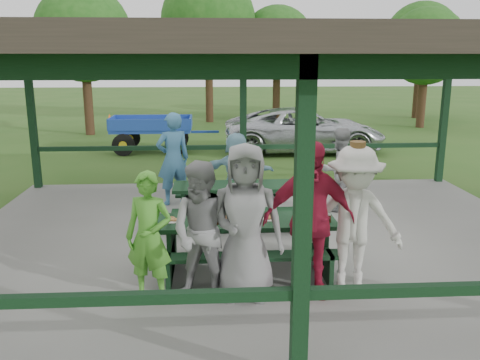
{
  "coord_description": "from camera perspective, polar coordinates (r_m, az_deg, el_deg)",
  "views": [
    {
      "loc": [
        -0.8,
        -7.96,
        3.08
      ],
      "look_at": [
        -0.33,
        -0.3,
        1.2
      ],
      "focal_mm": 38.0,
      "sensor_mm": 36.0,
      "label": 1
    }
  ],
  "objects": [
    {
      "name": "ground",
      "position": [
        8.58,
        2.08,
        -7.33
      ],
      "size": [
        90.0,
        90.0,
        0.0
      ],
      "primitive_type": "plane",
      "color": "#2D561A",
      "rests_on": "ground"
    },
    {
      "name": "concrete_slab",
      "position": [
        8.56,
        2.08,
        -7.02
      ],
      "size": [
        10.0,
        8.0,
        0.1
      ],
      "primitive_type": "cube",
      "color": "slate",
      "rests_on": "ground"
    },
    {
      "name": "pavilion_structure",
      "position": [
        8.0,
        2.28,
        14.34
      ],
      "size": [
        10.6,
        8.6,
        3.24
      ],
      "color": "black",
      "rests_on": "concrete_slab"
    },
    {
      "name": "picnic_table_near",
      "position": [
        7.23,
        0.75,
        -6.57
      ],
      "size": [
        2.5,
        1.39,
        0.75
      ],
      "color": "black",
      "rests_on": "concrete_slab"
    },
    {
      "name": "picnic_table_far",
      "position": [
        9.14,
        0.34,
        -2.21
      ],
      "size": [
        2.48,
        1.39,
        0.75
      ],
      "color": "black",
      "rests_on": "concrete_slab"
    },
    {
      "name": "table_setting",
      "position": [
        7.14,
        -0.65,
        -4.22
      ],
      "size": [
        2.31,
        0.45,
        0.1
      ],
      "color": "white",
      "rests_on": "picnic_table_near"
    },
    {
      "name": "contestant_green",
      "position": [
        6.36,
        -10.18,
        -6.34
      ],
      "size": [
        0.69,
        0.55,
        1.64
      ],
      "primitive_type": "imported",
      "rotation": [
        0.0,
        0.0,
        -0.3
      ],
      "color": "#4DA02E",
      "rests_on": "concrete_slab"
    },
    {
      "name": "contestant_grey_left",
      "position": [
        6.22,
        -4.01,
        -5.98
      ],
      "size": [
        1.03,
        0.91,
        1.78
      ],
      "primitive_type": "imported",
      "rotation": [
        0.0,
        0.0,
        -0.31
      ],
      "color": "gray",
      "rests_on": "concrete_slab"
    },
    {
      "name": "contestant_grey_mid",
      "position": [
        6.3,
        0.55,
        -4.73
      ],
      "size": [
        1.0,
        0.69,
        1.97
      ],
      "primitive_type": "imported",
      "rotation": [
        0.0,
        0.0,
        -0.07
      ],
      "color": "gray",
      "rests_on": "concrete_slab"
    },
    {
      "name": "contestant_red",
      "position": [
        6.39,
        7.74,
        -4.46
      ],
      "size": [
        1.21,
        0.57,
        2.0
      ],
      "primitive_type": "imported",
      "rotation": [
        0.0,
        0.0,
        0.08
      ],
      "color": "maroon",
      "rests_on": "concrete_slab"
    },
    {
      "name": "contestant_white_fedora",
      "position": [
        6.6,
        12.64,
        -4.44
      ],
      "size": [
        1.31,
        0.84,
        1.97
      ],
      "rotation": [
        0.0,
        0.0,
        -0.11
      ],
      "color": "silver",
      "rests_on": "concrete_slab"
    },
    {
      "name": "spectator_lblue",
      "position": [
        9.99,
        -0.39,
        0.98
      ],
      "size": [
        1.5,
        1.01,
        1.55
      ],
      "primitive_type": "imported",
      "rotation": [
        0.0,
        0.0,
        2.72
      ],
      "color": "#7EB0C4",
      "rests_on": "concrete_slab"
    },
    {
      "name": "spectator_blue",
      "position": [
        10.42,
        -7.51,
        2.37
      ],
      "size": [
        0.8,
        0.66,
        1.9
      ],
      "primitive_type": "imported",
      "rotation": [
        0.0,
        0.0,
        3.48
      ],
      "color": "teal",
      "rests_on": "concrete_slab"
    },
    {
      "name": "spectator_grey",
      "position": [
        10.11,
        11.02,
        1.15
      ],
      "size": [
        0.97,
        0.87,
        1.65
      ],
      "primitive_type": "imported",
      "rotation": [
        0.0,
        0.0,
        3.51
      ],
      "color": "#959597",
      "rests_on": "concrete_slab"
    },
    {
      "name": "pickup_truck",
      "position": [
        16.85,
        7.24,
        5.58
      ],
      "size": [
        5.26,
        2.54,
        1.44
      ],
      "primitive_type": "imported",
      "rotation": [
        0.0,
        0.0,
        1.54
      ],
      "color": "silver",
      "rests_on": "ground"
    },
    {
      "name": "farm_trailer",
      "position": [
        17.01,
        -9.86,
        5.21
      ],
      "size": [
        3.55,
        1.59,
        1.24
      ],
      "rotation": [
        0.0,
        0.0,
        -0.0
      ],
      "color": "#1B3C96",
      "rests_on": "ground"
    },
    {
      "name": "tree_far_left",
      "position": [
        21.23,
        -17.17,
        15.38
      ],
      "size": [
        3.69,
        3.69,
        5.77
      ],
      "color": "#362315",
      "rests_on": "ground"
    },
    {
      "name": "tree_left",
      "position": [
        24.48,
        -3.58,
        17.33
      ],
      "size": [
        4.36,
        4.36,
        6.82
      ],
      "color": "#362315",
      "rests_on": "ground"
    },
    {
      "name": "tree_mid",
      "position": [
        25.08,
        4.2,
        15.08
      ],
      "size": [
        3.48,
        3.48,
        5.44
      ],
      "color": "#362315",
      "rests_on": "ground"
    },
    {
      "name": "tree_right",
      "position": [
        23.85,
        20.2,
        13.88
      ],
      "size": [
        3.29,
        3.29,
        5.14
      ],
      "color": "#362315",
      "rests_on": "ground"
    },
    {
      "name": "tree_far_right",
      "position": [
        27.59,
        19.7,
        14.61
      ],
      "size": [
        3.66,
        3.66,
        5.71
      ],
      "color": "#362315",
      "rests_on": "ground"
    }
  ]
}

